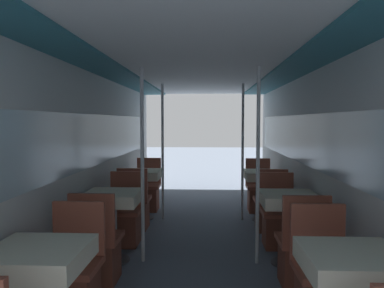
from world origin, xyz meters
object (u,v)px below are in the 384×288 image
chair_right_near_1 (301,257)px  chair_right_far_2 (259,195)px  chair_left_far_1 (124,222)px  dining_table_right_2 (264,179)px  dining_table_right_0 (353,271)px  chair_left_near_1 (98,254)px  chair_right_far_1 (278,224)px  chair_right_near_2 (270,211)px  chair_left_near_2 (135,209)px  dining_table_left_2 (142,178)px  dining_table_right_1 (289,204)px  support_pole_right_2 (243,152)px  dining_table_left_1 (113,203)px  support_pole_left_2 (163,152)px  support_pole_left_1 (142,166)px  support_pole_right_1 (258,166)px  chair_left_far_0 (73,284)px  dining_table_left_0 (38,266)px  chair_left_far_2 (148,194)px

chair_right_near_1 → chair_right_far_2: same height
chair_left_far_1 → dining_table_right_2: bearing=-147.3°
dining_table_right_0 → chair_right_near_1: chair_right_near_1 is taller
chair_left_near_1 → chair_right_near_1: bearing=0.0°
chair_right_far_1 → chair_left_far_1: bearing=0.0°
dining_table_right_2 → chair_right_near_2: size_ratio=0.86×
chair_left_near_2 → chair_right_near_2: (1.87, 0.00, 0.00)m
dining_table_left_2 → dining_table_right_1: (1.87, -1.75, 0.00)m
chair_left_near_1 → chair_left_far_1: 1.10m
chair_left_far_1 → dining_table_right_0: bearing=129.0°
chair_left_near_2 → dining_table_right_1: chair_left_near_2 is taller
chair_right_far_1 → support_pole_right_2: size_ratio=0.42×
dining_table_left_1 → support_pole_left_2: support_pole_left_2 is taller
chair_left_near_2 → dining_table_left_2: bearing=90.0°
support_pole_left_1 → dining_table_left_2: size_ratio=2.76×
dining_table_right_0 → support_pole_right_1: support_pole_right_1 is taller
dining_table_left_1 → chair_right_near_2: size_ratio=0.86×
support_pole_left_2 → chair_right_near_1: (1.54, -2.30, -0.76)m
support_pole_right_2 → chair_left_far_1: bearing=-142.1°
chair_left_far_1 → support_pole_left_1: size_ratio=0.42×
dining_table_left_2 → chair_right_near_2: chair_right_near_2 is taller
dining_table_left_2 → chair_right_far_2: bearing=16.5°
chair_left_far_0 → chair_right_near_1: bearing=-160.9°
chair_left_far_1 → support_pole_right_1: (1.54, -0.55, 0.76)m
dining_table_right_1 → chair_right_near_2: (-0.00, 1.20, -0.36)m
support_pole_left_2 → chair_right_far_1: 2.09m
dining_table_left_1 → chair_left_far_1: bearing=90.0°
chair_right_near_1 → chair_right_far_2: (0.00, 2.85, 0.00)m
chair_right_far_1 → dining_table_right_2: 1.25m
dining_table_right_0 → support_pole_right_2: 3.54m
chair_left_far_1 → chair_right_far_2: size_ratio=1.00×
chair_left_far_0 → support_pole_left_1: support_pole_left_1 is taller
dining_table_left_2 → dining_table_right_0: same height
support_pole_left_2 → dining_table_left_0: bearing=-95.3°
chair_left_near_1 → dining_table_right_1: 1.98m
chair_left_far_1 → support_pole_right_2: (1.54, 1.20, 0.76)m
chair_left_far_2 → chair_right_near_2: bearing=149.4°
support_pole_left_2 → chair_right_far_2: size_ratio=2.38×
dining_table_left_0 → chair_left_near_1: bearing=90.0°
dining_table_left_1 → dining_table_right_0: size_ratio=1.00×
chair_left_near_2 → dining_table_left_0: bearing=-90.0°
chair_left_near_1 → chair_left_near_2: same height
dining_table_right_0 → chair_right_near_2: chair_right_near_2 is taller
chair_left_near_1 → support_pole_left_2: bearing=82.0°
support_pole_left_2 → dining_table_right_2: 1.59m
dining_table_right_0 → chair_left_near_2: bearing=122.3°
chair_left_far_2 → dining_table_right_1: 2.98m
support_pole_left_2 → support_pole_right_1: size_ratio=1.00×
chair_left_near_1 → support_pole_right_1: support_pole_right_1 is taller
chair_left_near_1 → dining_table_left_2: size_ratio=1.16×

